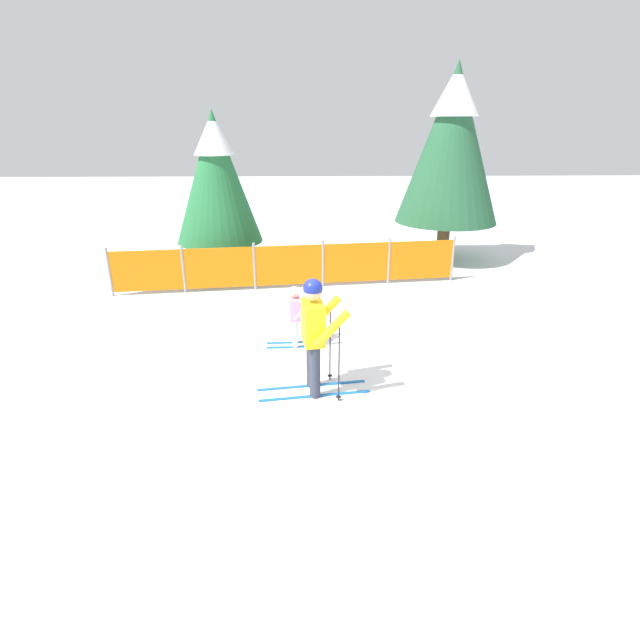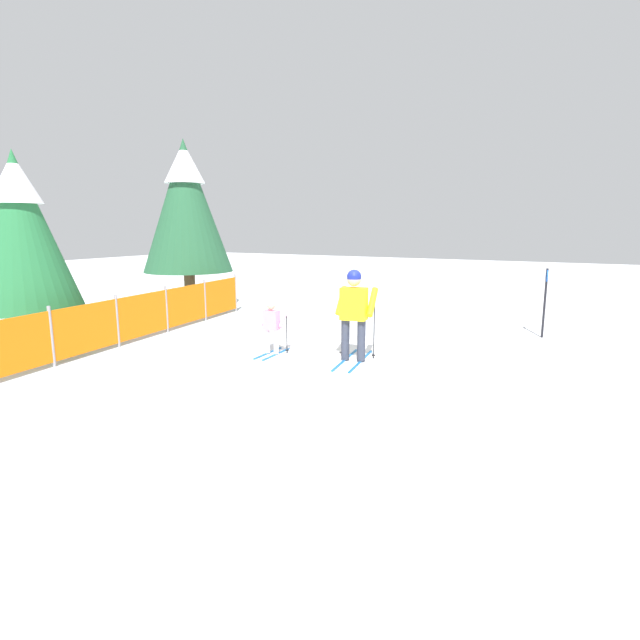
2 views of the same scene
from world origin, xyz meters
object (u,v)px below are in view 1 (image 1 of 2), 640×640
skier_adult (315,327)px  conifer_near (452,142)px  conifer_far (216,176)px  skier_child (296,312)px  safety_fence (289,265)px

skier_adult → conifer_near: size_ratio=0.34×
skier_adult → conifer_far: bearing=101.9°
skier_child → safety_fence: (-0.22, 3.21, -0.07)m
conifer_near → safety_fence: bearing=-149.4°
skier_child → conifer_near: bearing=52.6°
skier_adult → safety_fence: bearing=87.7°
safety_fence → conifer_far: size_ratio=2.02×
skier_child → safety_fence: bearing=91.4°
conifer_near → skier_adult: bearing=-116.7°
skier_adult → safety_fence: skier_adult is taller
skier_adult → skier_child: size_ratio=1.58×
skier_child → safety_fence: 3.22m
safety_fence → conifer_near: size_ratio=1.56×
safety_fence → conifer_near: bearing=30.6°
skier_adult → conifer_far: size_ratio=0.43×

